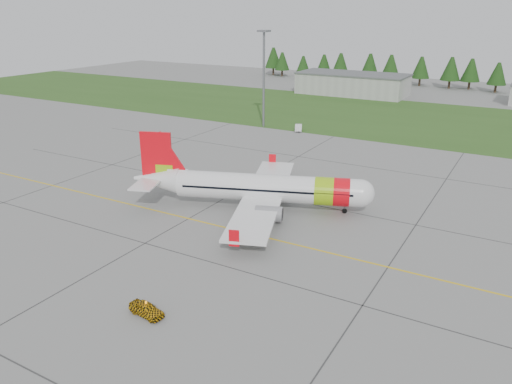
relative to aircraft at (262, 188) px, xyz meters
The scene contains 9 objects.
ground 18.22m from the aircraft, 60.43° to the right, with size 320.00×320.00×0.00m, color gray.
aircraft is the anchor object (origin of this frame).
follow_me_car 26.41m from the aircraft, 82.58° to the right, with size 1.37×1.16×3.41m, color #F2B20D.
service_van 44.83m from the aircraft, 109.01° to the left, with size 1.44×1.36×4.14m, color silver.
grass_strip 66.99m from the aircraft, 82.37° to the left, with size 320.00×50.00×0.03m, color #30561E.
taxi_guideline 12.05m from the aircraft, 40.77° to the right, with size 120.00×0.25×0.02m, color gold.
hangar_west 96.68m from the aircraft, 102.62° to the left, with size 32.00×14.00×6.00m, color #A8A8A3.
floodlight_mast 48.78m from the aircraft, 118.63° to the left, with size 0.50×0.50×20.00m, color slate.
treeline 122.68m from the aircraft, 85.85° to the left, with size 160.00×8.00×10.00m, color #1C3F14, non-canonical shape.
Camera 1 is at (20.54, -37.32, 24.47)m, focal length 35.00 mm.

